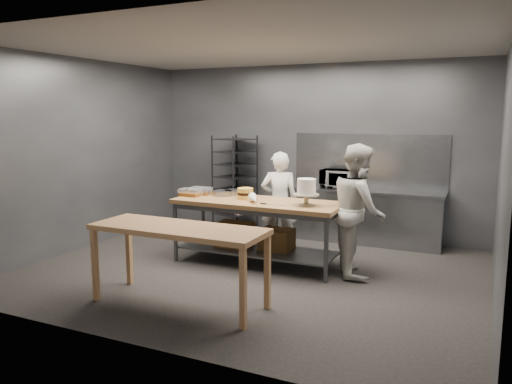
% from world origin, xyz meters
% --- Properties ---
extents(ground, '(6.00, 6.00, 0.00)m').
position_xyz_m(ground, '(0.00, 0.00, 0.00)').
color(ground, black).
rests_on(ground, ground).
extents(back_wall, '(6.00, 0.04, 3.00)m').
position_xyz_m(back_wall, '(0.00, 2.50, 1.50)').
color(back_wall, '#4C4F54').
rests_on(back_wall, ground).
extents(work_table, '(2.40, 0.90, 0.92)m').
position_xyz_m(work_table, '(-0.12, 0.34, 0.57)').
color(work_table, olive).
rests_on(work_table, ground).
extents(near_counter, '(2.00, 0.70, 0.90)m').
position_xyz_m(near_counter, '(-0.22, -1.46, 0.81)').
color(near_counter, '#A57044').
rests_on(near_counter, ground).
extents(back_counter, '(2.60, 0.60, 0.90)m').
position_xyz_m(back_counter, '(1.00, 2.18, 0.45)').
color(back_counter, slate).
rests_on(back_counter, ground).
extents(splashback_panel, '(2.60, 0.02, 0.90)m').
position_xyz_m(splashback_panel, '(1.00, 2.48, 1.35)').
color(splashback_panel, slate).
rests_on(splashback_panel, back_counter).
extents(speed_rack, '(0.78, 0.81, 1.75)m').
position_xyz_m(speed_rack, '(-1.37, 2.10, 0.86)').
color(speed_rack, black).
rests_on(speed_rack, ground).
extents(chef_behind, '(0.67, 0.55, 1.57)m').
position_xyz_m(chef_behind, '(-0.05, 1.05, 0.78)').
color(chef_behind, white).
rests_on(chef_behind, ground).
extents(chef_right, '(0.94, 1.05, 1.76)m').
position_xyz_m(chef_right, '(1.33, 0.47, 0.88)').
color(chef_right, beige).
rests_on(chef_right, ground).
extents(microwave, '(0.54, 0.37, 0.30)m').
position_xyz_m(microwave, '(0.55, 2.18, 1.05)').
color(microwave, black).
rests_on(microwave, back_counter).
extents(frosted_cake_stand, '(0.34, 0.34, 0.36)m').
position_xyz_m(frosted_cake_stand, '(0.68, 0.24, 1.15)').
color(frosted_cake_stand, '#A59C84').
rests_on(frosted_cake_stand, work_table).
extents(layer_cake, '(0.22, 0.22, 0.16)m').
position_xyz_m(layer_cake, '(-0.30, 0.37, 1.00)').
color(layer_cake, gold).
rests_on(layer_cake, work_table).
extents(cake_pans, '(0.77, 0.46, 0.07)m').
position_xyz_m(cake_pans, '(-0.84, 0.52, 0.96)').
color(cake_pans, gray).
rests_on(cake_pans, work_table).
extents(piping_bag, '(0.31, 0.38, 0.12)m').
position_xyz_m(piping_bag, '(-0.03, 0.10, 0.98)').
color(piping_bag, white).
rests_on(piping_bag, work_table).
extents(offset_spatula, '(0.36, 0.02, 0.02)m').
position_xyz_m(offset_spatula, '(0.20, 0.10, 0.93)').
color(offset_spatula, slate).
rests_on(offset_spatula, work_table).
extents(pastry_clamshells, '(0.37, 0.40, 0.11)m').
position_xyz_m(pastry_clamshells, '(-1.13, 0.36, 0.98)').
color(pastry_clamshells, '#9B571F').
rests_on(pastry_clamshells, work_table).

